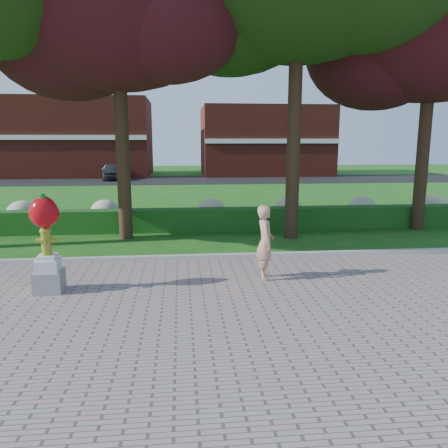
% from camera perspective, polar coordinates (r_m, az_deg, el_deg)
% --- Properties ---
extents(ground, '(100.00, 100.00, 0.00)m').
position_cam_1_polar(ground, '(9.10, -4.44, -9.78)').
color(ground, '#165715').
rests_on(ground, ground).
extents(walkway, '(40.00, 14.00, 0.04)m').
position_cam_1_polar(walkway, '(5.53, -3.41, -24.26)').
color(walkway, gray).
rests_on(walkway, ground).
extents(curb, '(40.00, 0.18, 0.15)m').
position_cam_1_polar(curb, '(11.94, -4.77, -4.39)').
color(curb, '#ADADA5').
rests_on(curb, ground).
extents(lawn_hedge, '(24.00, 0.70, 0.80)m').
position_cam_1_polar(lawn_hedge, '(15.77, -5.03, 0.54)').
color(lawn_hedge, '#154614').
rests_on(lawn_hedge, ground).
extents(hydrangea_row, '(20.10, 1.10, 0.99)m').
position_cam_1_polar(hydrangea_row, '(16.75, -3.13, 1.68)').
color(hydrangea_row, beige).
rests_on(hydrangea_row, ground).
extents(street, '(50.00, 8.00, 0.02)m').
position_cam_1_polar(street, '(36.66, -5.43, 5.74)').
color(street, black).
rests_on(street, ground).
extents(building_left, '(14.00, 8.00, 7.00)m').
position_cam_1_polar(building_left, '(43.65, -19.04, 10.60)').
color(building_left, maroon).
rests_on(building_left, ground).
extents(building_right, '(12.00, 8.00, 6.40)m').
position_cam_1_polar(building_right, '(43.30, 5.28, 10.74)').
color(building_right, maroon).
rests_on(building_right, ground).
extents(tree_mid_left, '(8.25, 7.04, 10.69)m').
position_cam_1_polar(tree_mid_left, '(15.30, -14.26, 26.04)').
color(tree_mid_left, black).
rests_on(tree_mid_left, ground).
extents(tree_far_right, '(7.88, 6.72, 10.21)m').
position_cam_1_polar(tree_far_right, '(17.76, 25.25, 22.08)').
color(tree_far_right, black).
rests_on(tree_far_right, ground).
extents(hydrant_sculpture, '(0.61, 0.58, 2.09)m').
position_cam_1_polar(hydrant_sculpture, '(9.83, -22.21, -2.04)').
color(hydrant_sculpture, gray).
rests_on(hydrant_sculpture, walkway).
extents(woman, '(0.44, 0.65, 1.73)m').
position_cam_1_polar(woman, '(10.06, 5.40, -2.41)').
color(woman, tan).
rests_on(woman, walkway).
extents(parked_car, '(2.39, 4.38, 1.41)m').
position_cam_1_polar(parked_car, '(38.07, -14.44, 6.72)').
color(parked_car, '#3A3B41').
rests_on(parked_car, street).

